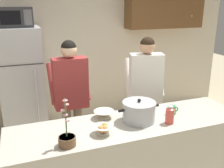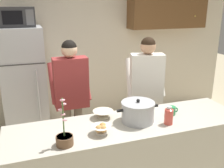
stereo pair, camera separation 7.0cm
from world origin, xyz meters
The scene contains 12 objects.
back_wall_unit centered at (0.26, 2.26, 1.41)m, with size 6.00×0.48×2.60m.
kitchen_island centered at (0.00, 0.00, 0.46)m, with size 2.47×0.68×0.92m, color #BCB7A8.
refrigerator centered at (-0.99, 1.85, 0.88)m, with size 0.64×0.68×1.76m.
microwave centered at (-0.99, 1.83, 1.90)m, with size 0.48×0.37×0.28m.
person_near_pot centered at (-0.43, 0.89, 1.04)m, with size 0.50×0.41×1.67m.
person_by_sink centered at (0.54, 0.73, 1.05)m, with size 0.59×0.52×1.68m.
cooking_pot centered at (0.09, 0.01, 1.03)m, with size 0.45×0.34×0.25m.
coffee_mug centered at (0.51, 0.04, 0.97)m, with size 0.13×0.09×0.10m.
bread_bowl centered at (-0.34, -0.13, 0.97)m, with size 0.19×0.19×0.10m.
empty_bowl centered at (-0.22, 0.20, 0.97)m, with size 0.22×0.22×0.08m.
bottle_near_edge centered at (0.36, -0.15, 1.01)m, with size 0.09×0.09×0.19m.
potted_orchid centered at (-0.69, -0.21, 0.99)m, with size 0.15×0.15×0.43m.
Camera 1 is at (-1.00, -2.14, 2.08)m, focal length 40.87 mm.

